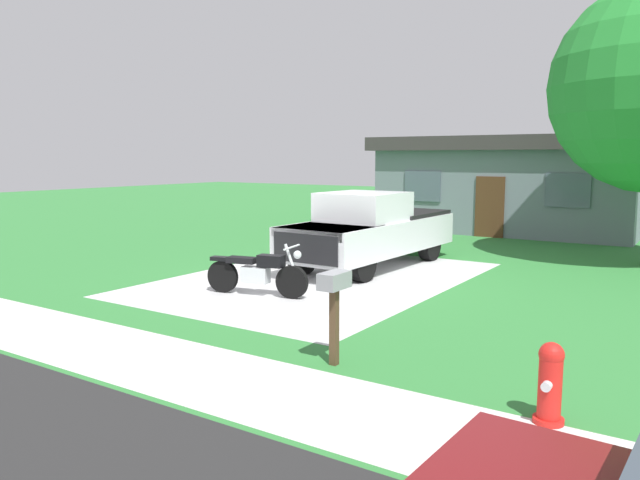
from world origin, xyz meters
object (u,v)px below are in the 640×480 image
motorcycle (257,272)px  fire_hydrant (550,384)px  mailbox (334,293)px  pickup_truck (372,229)px  neighbor_house (512,183)px

motorcycle → fire_hydrant: motorcycle is taller
motorcycle → mailbox: (3.48, -2.67, 0.51)m
motorcycle → pickup_truck: (0.32, 4.20, 0.48)m
pickup_truck → motorcycle: bearing=-94.4°
neighbor_house → mailbox: bearing=-81.4°
motorcycle → pickup_truck: pickup_truck is taller
motorcycle → fire_hydrant: size_ratio=2.51×
fire_hydrant → neighbor_house: 17.85m
pickup_truck → neighbor_house: (0.66, 9.79, 0.84)m
fire_hydrant → mailbox: mailbox is taller
motorcycle → neighbor_house: 14.09m
fire_hydrant → neighbor_house: neighbor_house is taller
pickup_truck → neighbor_house: neighbor_house is taller
pickup_truck → fire_hydrant: bearing=-50.2°
mailbox → neighbor_house: (-2.51, 16.66, 0.81)m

